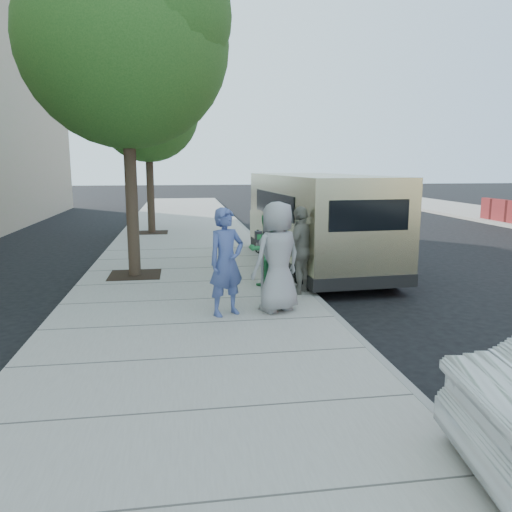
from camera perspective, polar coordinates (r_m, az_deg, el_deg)
name	(u,v)px	position (r m, az deg, el deg)	size (l,w,h in m)	color
ground	(244,304)	(9.93, -1.42, -5.55)	(120.00, 120.00, 0.00)	black
sidewalk	(193,303)	(9.84, -7.23, -5.33)	(5.00, 60.00, 0.15)	gray
curb_face	(314,298)	(10.19, 6.67, -4.78)	(0.12, 60.00, 0.16)	gray
tree_near	(126,34)	(12.25, -14.59, 23.37)	(4.62, 4.60, 7.53)	black
tree_far	(149,105)	(19.63, -12.18, 16.47)	(3.92, 3.80, 6.49)	black
parking_meter	(262,251)	(9.39, 0.73, 0.63)	(0.29, 0.15, 1.36)	gray
van	(316,220)	(13.08, 6.89, 4.09)	(2.63, 6.80, 2.48)	#C0B789
person_officer	(226,262)	(8.57, -3.41, -0.69)	(0.68, 0.45, 1.87)	#455593
person_green_shirt	(266,250)	(10.68, 1.18, 0.70)	(0.76, 0.59, 1.56)	#2B8649
person_gray_shirt	(278,257)	(8.78, 2.49, -0.12)	(0.96, 0.62, 1.96)	#98989A
person_striped_polo	(301,250)	(10.12, 5.17, 0.70)	(1.03, 0.43, 1.77)	gray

